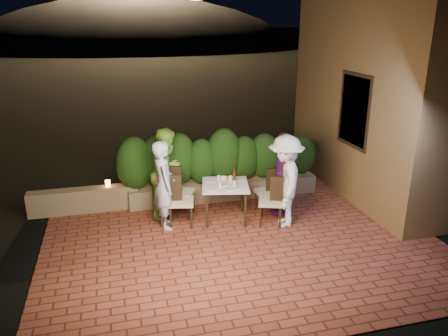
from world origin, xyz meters
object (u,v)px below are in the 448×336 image
object	(u,v)px
chair_right_back	(267,191)
diner_white	(285,181)
chair_left_front	(181,200)
chair_right_front	(271,200)
bowl	(223,178)
chair_left_back	(181,191)
diner_purple	(283,174)
dining_table	(225,202)
parapet_lamp	(108,183)
diner_blue	(164,185)
diner_green	(168,173)
beer_bottle	(234,176)

from	to	relation	value
chair_right_back	diner_white	distance (m)	0.74
chair_left_front	chair_right_front	size ratio (longest dim) A/B	1.05
bowl	diner_white	distance (m)	1.29
bowl	chair_left_back	xyz separation A→B (m)	(-0.85, 0.11, -0.25)
bowl	chair_left_front	distance (m)	1.01
chair_left_back	diner_purple	xyz separation A→B (m)	(2.02, -0.39, 0.33)
dining_table	parapet_lamp	distance (m)	2.50
chair_left_front	chair_right_front	xyz separation A→B (m)	(1.68, -0.38, -0.03)
diner_blue	parapet_lamp	distance (m)	1.56
chair_right_front	diner_green	xyz separation A→B (m)	(-1.84, 0.91, 0.42)
diner_blue	diner_purple	bearing A→B (deg)	-93.48
beer_bottle	diner_green	distance (m)	1.32
chair_left_back	dining_table	bearing A→B (deg)	-0.67
diner_blue	dining_table	bearing A→B (deg)	-93.13
chair_left_back	diner_green	size ratio (longest dim) A/B	0.58
beer_bottle	diner_blue	distance (m)	1.39
diner_purple	bowl	bearing A→B (deg)	-86.76
beer_bottle	diner_purple	world-z (taller)	diner_purple
chair_right_back	diner_blue	world-z (taller)	diner_blue
chair_right_back	chair_left_front	bearing A→B (deg)	-0.10
bowl	diner_blue	size ratio (longest dim) A/B	0.10
chair_left_back	chair_right_back	xyz separation A→B (m)	(1.72, -0.31, -0.05)
chair_left_back	chair_right_back	size ratio (longest dim) A/B	1.10
bowl	chair_right_back	distance (m)	0.94
dining_table	chair_right_back	world-z (taller)	chair_right_back
diner_green	chair_left_back	bearing A→B (deg)	-76.95
diner_green	diner_white	size ratio (longest dim) A/B	1.01
chair_left_front	chair_right_front	distance (m)	1.73
chair_right_front	diner_green	world-z (taller)	diner_green
diner_blue	diner_purple	distance (m)	2.40
beer_bottle	diner_white	xyz separation A→B (m)	(0.85, -0.54, -0.01)
diner_green	diner_purple	world-z (taller)	diner_green
bowl	chair_right_front	bearing A→B (deg)	-42.76
chair_left_back	diner_blue	size ratio (longest dim) A/B	0.61
diner_green	diner_white	distance (m)	2.32
chair_right_back	diner_purple	world-z (taller)	diner_purple
beer_bottle	parapet_lamp	world-z (taller)	beer_bottle
chair_left_back	chair_right_front	distance (m)	1.81
beer_bottle	diner_white	distance (m)	1.01
diner_purple	chair_left_back	bearing A→B (deg)	-84.32
beer_bottle	chair_left_back	world-z (taller)	same
bowl	parapet_lamp	world-z (taller)	bowl
chair_left_back	chair_right_front	bearing A→B (deg)	-1.43
chair_right_front	diner_green	distance (m)	2.10
chair_right_front	chair_right_back	xyz separation A→B (m)	(0.11, 0.50, -0.01)
chair_right_back	chair_left_back	bearing A→B (deg)	-14.36
chair_right_back	bowl	bearing A→B (deg)	-16.95
chair_right_front	chair_left_front	bearing A→B (deg)	7.27
bowl	chair_right_front	distance (m)	1.07
bowl	chair_left_back	world-z (taller)	chair_left_back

